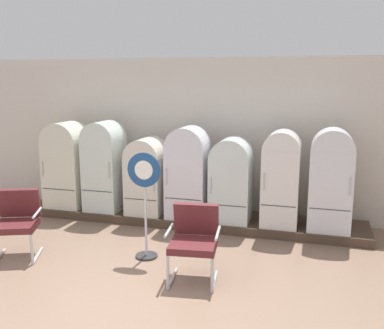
{
  "coord_description": "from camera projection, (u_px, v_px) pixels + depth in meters",
  "views": [
    {
      "loc": [
        2.13,
        -4.19,
        2.54
      ],
      "look_at": [
        0.14,
        2.75,
        1.11
      ],
      "focal_mm": 41.15,
      "sensor_mm": 36.0,
      "label": 1
    }
  ],
  "objects": [
    {
      "name": "ground",
      "position": [
        114.0,
        306.0,
        5.03
      ],
      "size": [
        12.0,
        10.0,
        0.05
      ],
      "primitive_type": "cube",
      "color": "#886B57"
    },
    {
      "name": "back_wall",
      "position": [
        198.0,
        137.0,
        8.19
      ],
      "size": [
        11.76,
        0.12,
        2.89
      ],
      "color": "silver",
      "rests_on": "ground"
    },
    {
      "name": "display_plinth",
      "position": [
        189.0,
        218.0,
        7.86
      ],
      "size": [
        6.11,
        0.95,
        0.15
      ],
      "primitive_type": "cube",
      "color": "#483629",
      "rests_on": "ground"
    },
    {
      "name": "refrigerator_0",
      "position": [
        67.0,
        162.0,
        8.21
      ],
      "size": [
        0.71,
        0.67,
        1.59
      ],
      "color": "silver",
      "rests_on": "display_plinth"
    },
    {
      "name": "refrigerator_1",
      "position": [
        104.0,
        163.0,
        7.99
      ],
      "size": [
        0.63,
        0.65,
        1.62
      ],
      "color": "silver",
      "rests_on": "display_plinth"
    },
    {
      "name": "refrigerator_2",
      "position": [
        147.0,
        174.0,
        7.81
      ],
      "size": [
        0.64,
        0.7,
        1.35
      ],
      "color": "silver",
      "rests_on": "display_plinth"
    },
    {
      "name": "refrigerator_3",
      "position": [
        188.0,
        170.0,
        7.54
      ],
      "size": [
        0.68,
        0.62,
        1.58
      ],
      "color": "white",
      "rests_on": "display_plinth"
    },
    {
      "name": "refrigerator_4",
      "position": [
        231.0,
        178.0,
        7.36
      ],
      "size": [
        0.67,
        0.63,
        1.41
      ],
      "color": "silver",
      "rests_on": "display_plinth"
    },
    {
      "name": "refrigerator_5",
      "position": [
        281.0,
        175.0,
        7.16
      ],
      "size": [
        0.59,
        0.71,
        1.56
      ],
      "color": "white",
      "rests_on": "display_plinth"
    },
    {
      "name": "refrigerator_6",
      "position": [
        331.0,
        177.0,
        6.9
      ],
      "size": [
        0.66,
        0.61,
        1.62
      ],
      "color": "white",
      "rests_on": "display_plinth"
    },
    {
      "name": "armchair_left",
      "position": [
        17.0,
        219.0,
        6.29
      ],
      "size": [
        0.79,
        0.8,
        0.96
      ],
      "color": "silver",
      "rests_on": "ground"
    },
    {
      "name": "armchair_right",
      "position": [
        194.0,
        237.0,
        5.56
      ],
      "size": [
        0.7,
        0.7,
        0.96
      ],
      "color": "silver",
      "rests_on": "ground"
    },
    {
      "name": "sign_stand",
      "position": [
        145.0,
        205.0,
        6.18
      ],
      "size": [
        0.49,
        0.32,
        1.53
      ],
      "color": "#2D2D30",
      "rests_on": "ground"
    }
  ]
}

